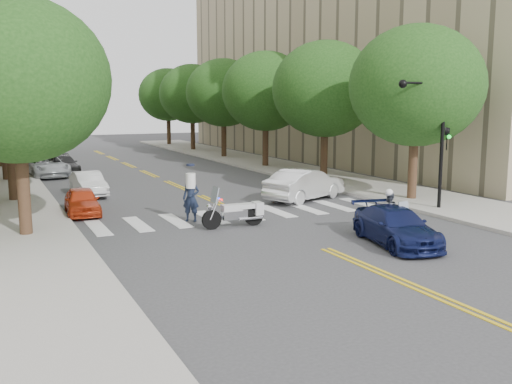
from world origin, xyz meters
TOP-DOWN VIEW (x-y plane):
  - ground at (0.00, 0.00)m, footprint 140.00×140.00m
  - sidewalk_right at (9.50, 22.00)m, footprint 5.00×60.00m
  - building_right at (26.00, 26.00)m, footprint 26.00×44.00m
  - tree_l_0 at (-8.80, 6.00)m, footprint 6.40×6.40m
  - tree_l_1 at (-8.80, 14.00)m, footprint 6.40×6.40m
  - tree_l_2 at (-8.80, 22.00)m, footprint 6.40×6.40m
  - tree_r_0 at (8.80, 6.00)m, footprint 6.40×6.40m
  - tree_r_1 at (8.80, 14.00)m, footprint 6.40×6.40m
  - tree_r_2 at (8.80, 22.00)m, footprint 6.40×6.40m
  - tree_r_3 at (8.80, 30.00)m, footprint 6.40×6.40m
  - tree_r_4 at (8.80, 38.00)m, footprint 6.40×6.40m
  - tree_r_5 at (8.80, 46.00)m, footprint 6.40×6.40m
  - traffic_signal_pole at (7.72, 3.50)m, footprint 2.82×0.42m
  - motorcycle_police at (2.95, 0.54)m, footprint 0.81×2.15m
  - motorcycle_parked at (-1.22, 4.35)m, footprint 2.53×0.56m
  - officer_standing at (-2.53, 6.13)m, footprint 0.83×0.77m
  - convertible at (4.22, 8.50)m, footprint 5.02×3.40m
  - sedan_blue at (2.50, -0.50)m, footprint 2.60×4.58m
  - parked_car_a at (-6.30, 9.50)m, footprint 1.61×3.52m
  - parked_car_b at (-5.20, 14.50)m, footprint 1.46×3.79m
  - parked_car_c at (-6.30, 23.50)m, footprint 2.68×5.07m
  - parked_car_d at (-5.20, 24.50)m, footprint 1.94×4.35m
  - parked_car_e at (-5.20, 30.55)m, footprint 1.75×3.61m

SIDE VIEW (x-z plane):
  - ground at x=0.00m, z-range 0.00..0.00m
  - sidewalk_right at x=9.50m, z-range 0.00..0.15m
  - motorcycle_parked at x=-1.22m, z-range -0.25..1.39m
  - parked_car_a at x=-6.30m, z-range 0.00..1.17m
  - parked_car_e at x=-5.20m, z-range 0.00..1.19m
  - parked_car_b at x=-5.20m, z-range 0.00..1.23m
  - parked_car_d at x=-5.20m, z-range 0.00..1.24m
  - sedan_blue at x=2.50m, z-range 0.00..1.25m
  - parked_car_c at x=-6.30m, z-range 0.00..1.36m
  - motorcycle_police at x=2.95m, z-range -0.10..1.65m
  - convertible at x=4.22m, z-range 0.00..1.57m
  - officer_standing at x=-2.53m, z-range 0.00..1.90m
  - traffic_signal_pole at x=7.72m, z-range 0.72..6.72m
  - tree_l_0 at x=-8.80m, z-range 1.33..9.78m
  - tree_l_1 at x=-8.80m, z-range 1.33..9.78m
  - tree_l_2 at x=-8.80m, z-range 1.33..9.78m
  - tree_r_0 at x=8.80m, z-range 1.33..9.78m
  - tree_r_1 at x=8.80m, z-range 1.33..9.78m
  - tree_r_2 at x=8.80m, z-range 1.33..9.78m
  - tree_r_3 at x=8.80m, z-range 1.33..9.78m
  - tree_r_4 at x=8.80m, z-range 1.33..9.78m
  - tree_r_5 at x=8.80m, z-range 1.33..9.78m
  - building_right at x=26.00m, z-range 0.00..22.00m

